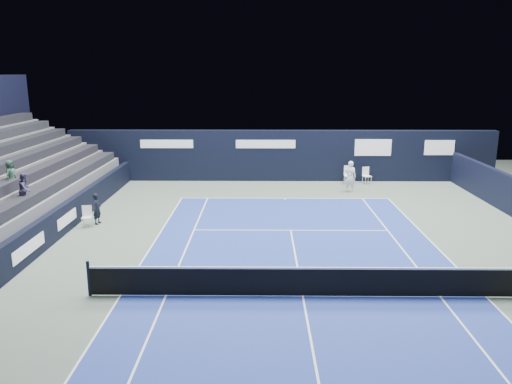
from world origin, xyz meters
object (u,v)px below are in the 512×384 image
folding_chair_back_b (366,174)px  tennis_player (350,176)px  line_judge_chair (87,215)px  tennis_net (303,281)px  folding_chair_back_a (348,174)px

folding_chair_back_b → tennis_player: (-1.35, -2.13, 0.31)m
line_judge_chair → tennis_net: tennis_net is taller
tennis_net → line_judge_chair: bearing=142.1°
folding_chair_back_b → tennis_net: 16.42m
tennis_net → tennis_player: 14.00m
line_judge_chair → tennis_net: 11.17m
tennis_net → tennis_player: (3.71, 13.50, 0.37)m
folding_chair_back_a → tennis_net: size_ratio=0.08×
folding_chair_back_b → tennis_player: bearing=-140.0°
folding_chair_back_b → tennis_net: tennis_net is taller
folding_chair_back_a → tennis_player: (-0.23, -2.02, 0.26)m
folding_chair_back_a → line_judge_chair: (-12.76, -8.65, -0.09)m
line_judge_chair → tennis_player: 14.18m
folding_chair_back_a → folding_chair_back_b: size_ratio=1.09×
line_judge_chair → tennis_player: size_ratio=0.53×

